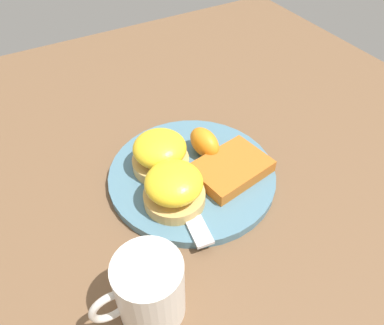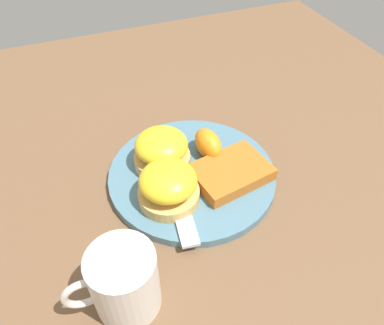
{
  "view_description": "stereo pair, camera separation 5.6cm",
  "coord_description": "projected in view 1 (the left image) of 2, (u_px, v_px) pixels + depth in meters",
  "views": [
    {
      "loc": [
        0.2,
        0.35,
        0.43
      ],
      "look_at": [
        0.0,
        0.0,
        0.03
      ],
      "focal_mm": 35.0,
      "sensor_mm": 36.0,
      "label": 1
    },
    {
      "loc": [
        0.15,
        0.37,
        0.43
      ],
      "look_at": [
        0.0,
        0.0,
        0.03
      ],
      "focal_mm": 35.0,
      "sensor_mm": 36.0,
      "label": 2
    }
  ],
  "objects": [
    {
      "name": "sandwich_benedict_left",
      "position": [
        160.0,
        153.0,
        0.56
      ],
      "size": [
        0.09,
        0.09,
        0.06
      ],
      "color": "tan",
      "rests_on": "plate"
    },
    {
      "name": "ground_plane",
      "position": [
        192.0,
        178.0,
        0.58
      ],
      "size": [
        1.1,
        1.1,
        0.0
      ],
      "primitive_type": "plane",
      "color": "brown"
    },
    {
      "name": "sandwich_benedict_right",
      "position": [
        174.0,
        188.0,
        0.51
      ],
      "size": [
        0.09,
        0.09,
        0.06
      ],
      "color": "tan",
      "rests_on": "plate"
    },
    {
      "name": "cup",
      "position": [
        149.0,
        289.0,
        0.4
      ],
      "size": [
        0.11,
        0.08,
        0.09
      ],
      "color": "silver",
      "rests_on": "ground_plane"
    },
    {
      "name": "hashbrown_patty",
      "position": [
        231.0,
        168.0,
        0.56
      ],
      "size": [
        0.12,
        0.1,
        0.02
      ],
      "primitive_type": "cube",
      "rotation": [
        0.0,
        0.0,
        0.17
      ],
      "color": "#BA6320",
      "rests_on": "plate"
    },
    {
      "name": "orange_wedge",
      "position": [
        204.0,
        143.0,
        0.59
      ],
      "size": [
        0.04,
        0.06,
        0.04
      ],
      "primitive_type": "ellipsoid",
      "rotation": [
        0.0,
        0.0,
        4.8
      ],
      "color": "orange",
      "rests_on": "plate"
    },
    {
      "name": "fork",
      "position": [
        179.0,
        192.0,
        0.54
      ],
      "size": [
        0.05,
        0.23,
        0.0
      ],
      "color": "silver",
      "rests_on": "plate"
    },
    {
      "name": "plate",
      "position": [
        192.0,
        175.0,
        0.58
      ],
      "size": [
        0.26,
        0.26,
        0.01
      ],
      "primitive_type": "cylinder",
      "color": "slate",
      "rests_on": "ground_plane"
    }
  ]
}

